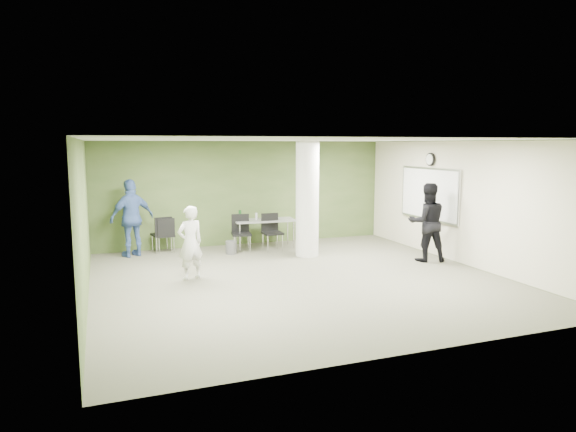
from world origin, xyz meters
name	(u,v)px	position (x,y,z in m)	size (l,w,h in m)	color
floor	(299,279)	(0.00, 0.00, 0.00)	(8.00, 8.00, 0.00)	#565443
ceiling	(299,140)	(0.00, 0.00, 2.80)	(8.00, 8.00, 0.00)	white
wall_back	(245,193)	(0.00, 4.00, 1.40)	(8.00, 0.02, 2.80)	#3E5528
wall_left	(84,221)	(-4.00, 0.00, 1.40)	(0.02, 8.00, 2.80)	#3E5528
wall_right_cream	(463,203)	(4.00, 0.00, 1.40)	(0.02, 8.00, 2.80)	beige
column	(307,199)	(1.00, 2.00, 1.40)	(0.56, 0.56, 2.80)	silver
whiteboard	(429,194)	(3.92, 1.20, 1.50)	(0.05, 2.30, 1.30)	silver
wall_clock	(430,159)	(3.92, 1.20, 2.35)	(0.06, 0.32, 0.32)	black
folding_table	(264,221)	(0.29, 3.27, 0.71)	(1.63, 0.80, 1.01)	gray
wastebasket	(231,247)	(-0.70, 2.85, 0.16)	(0.28, 0.28, 0.32)	#4C4C4C
chair_back_left	(162,232)	(-2.29, 3.57, 0.54)	(0.53, 0.53, 0.92)	black
chair_back_right	(166,233)	(-2.22, 3.52, 0.52)	(0.46, 0.46, 0.89)	black
chair_table_left	(241,230)	(-0.39, 3.06, 0.55)	(0.53, 0.53, 0.95)	black
chair_table_right	(271,229)	(0.38, 2.90, 0.56)	(0.48, 0.48, 0.95)	black
woman_white	(190,243)	(-2.06, 0.77, 0.75)	(0.55, 0.36, 1.50)	silver
man_black	(427,222)	(3.40, 0.50, 0.92)	(0.89, 0.69, 1.83)	black
man_blue	(132,218)	(-3.01, 3.40, 0.94)	(1.11, 0.46, 1.89)	#415FA1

